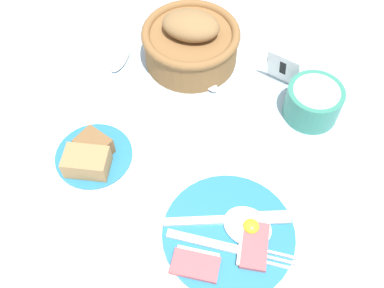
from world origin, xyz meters
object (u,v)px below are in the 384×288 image
object	(u,v)px
teaspoon_near_cup	(214,89)
breakfast_plate	(229,236)
sugar_cup	(313,102)
bread_plate	(93,157)
number_card	(286,65)
bread_basket	(191,42)
teaspoon_by_saucer	(115,69)

from	to	relation	value
teaspoon_near_cup	breakfast_plate	bearing A→B (deg)	155.14
breakfast_plate	teaspoon_near_cup	size ratio (longest dim) A/B	1.52
breakfast_plate	sugar_cup	xyz separation A→B (m)	(0.01, 0.28, 0.02)
bread_plate	number_card	world-z (taller)	number_card
bread_basket	teaspoon_near_cup	world-z (taller)	bread_basket
number_card	teaspoon_by_saucer	bearing A→B (deg)	-150.17
number_card	bread_basket	bearing A→B (deg)	-162.99
breakfast_plate	sugar_cup	distance (m)	0.28
sugar_cup	number_card	size ratio (longest dim) A/B	1.28
teaspoon_by_saucer	sugar_cup	bearing A→B (deg)	-88.59
teaspoon_by_saucer	teaspoon_near_cup	distance (m)	0.19
number_card	teaspoon_near_cup	distance (m)	0.14
number_card	teaspoon_by_saucer	size ratio (longest dim) A/B	0.38
teaspoon_by_saucer	teaspoon_near_cup	bearing A→B (deg)	-87.60
teaspoon_near_cup	bread_plate	bearing A→B (deg)	99.81
breakfast_plate	number_card	size ratio (longest dim) A/B	3.62
bread_plate	teaspoon_by_saucer	world-z (taller)	bread_plate
sugar_cup	breakfast_plate	bearing A→B (deg)	-91.66
breakfast_plate	bread_plate	size ratio (longest dim) A/B	1.55
number_card	teaspoon_by_saucer	xyz separation A→B (m)	(-0.28, -0.15, -0.03)
bread_plate	bread_basket	distance (m)	0.28
bread_plate	teaspoon_near_cup	bearing A→B (deg)	69.16
bread_basket	bread_plate	bearing A→B (deg)	-92.42
bread_plate	sugar_cup	bearing A→B (deg)	47.12
breakfast_plate	bread_plate	bearing A→B (deg)	179.85
number_card	teaspoon_near_cup	world-z (taller)	number_card
bread_basket	number_card	world-z (taller)	bread_basket
bread_basket	number_card	bearing A→B (deg)	15.24
bread_basket	teaspoon_by_saucer	size ratio (longest dim) A/B	0.93
sugar_cup	number_card	bearing A→B (deg)	146.87
sugar_cup	teaspoon_near_cup	size ratio (longest dim) A/B	0.54
breakfast_plate	teaspoon_by_saucer	distance (m)	0.39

